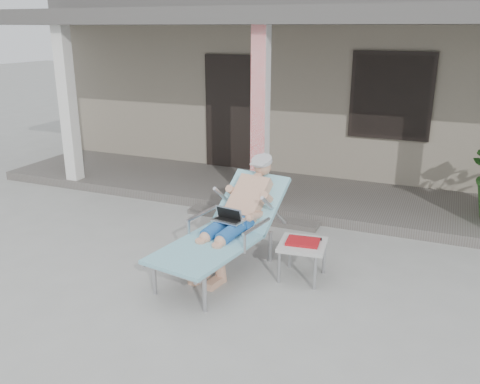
% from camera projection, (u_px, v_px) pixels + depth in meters
% --- Properties ---
extents(ground, '(60.00, 60.00, 0.00)m').
position_uv_depth(ground, '(194.00, 272.00, 5.92)').
color(ground, '#9E9E99').
rests_on(ground, ground).
extents(house, '(10.40, 5.40, 3.30)m').
position_uv_depth(house, '(330.00, 78.00, 11.10)').
color(house, gray).
rests_on(house, ground).
extents(porch_deck, '(10.00, 2.00, 0.15)m').
position_uv_depth(porch_deck, '(277.00, 193.00, 8.53)').
color(porch_deck, '#605B56').
rests_on(porch_deck, ground).
extents(porch_overhang, '(10.00, 2.30, 2.85)m').
position_uv_depth(porch_overhang, '(280.00, 23.00, 7.64)').
color(porch_overhang, silver).
rests_on(porch_overhang, porch_deck).
extents(porch_step, '(2.00, 0.30, 0.07)m').
position_uv_depth(porch_step, '(252.00, 217.00, 7.53)').
color(porch_step, '#605B56').
rests_on(porch_step, ground).
extents(lounger, '(1.06, 2.08, 1.31)m').
position_uv_depth(lounger, '(231.00, 202.00, 5.82)').
color(lounger, '#B7B7BC').
rests_on(lounger, ground).
extents(side_table, '(0.57, 0.57, 0.46)m').
position_uv_depth(side_table, '(303.00, 246.00, 5.68)').
color(side_table, '#B5B5B0').
rests_on(side_table, ground).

